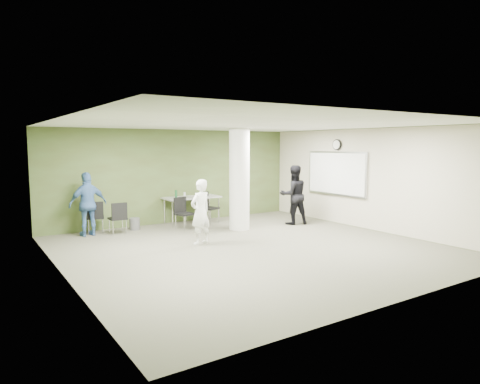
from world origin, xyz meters
TOP-DOWN VIEW (x-y plane):
  - floor at (0.00, 0.00)m, footprint 8.00×8.00m
  - ceiling at (0.00, 0.00)m, footprint 8.00×8.00m
  - wall_back at (0.00, 4.00)m, footprint 8.00×2.80m
  - wall_left at (-4.00, 0.00)m, footprint 0.02×8.00m
  - wall_right_cream at (4.00, 0.00)m, footprint 0.02×8.00m
  - column at (1.00, 2.00)m, footprint 0.56×0.56m
  - whiteboard at (3.92, 1.20)m, footprint 0.05×2.30m
  - wall_clock at (3.92, 1.20)m, footprint 0.06×0.32m
  - folding_table at (0.29, 3.54)m, footprint 1.69×0.75m
  - wastebasket at (-1.48, 3.52)m, footprint 0.28×0.28m
  - chair_back_left at (-2.05, 3.12)m, footprint 0.43×0.43m
  - chair_back_right at (-2.52, 3.57)m, footprint 0.52×0.52m
  - chair_table_left at (-0.31, 2.87)m, footprint 0.54×0.54m
  - chair_table_right at (0.71, 3.33)m, footprint 0.61×0.61m
  - woman_white at (-0.76, 0.98)m, footprint 0.64×0.51m
  - man_black at (2.76, 1.76)m, footprint 1.00×0.88m
  - man_blue at (-2.74, 3.40)m, footprint 1.00×0.50m

SIDE VIEW (x-z plane):
  - floor at x=0.00m, z-range 0.00..0.00m
  - wastebasket at x=-1.48m, z-range 0.00..0.33m
  - chair_back_left at x=-2.05m, z-range 0.07..0.92m
  - chair_back_right at x=-2.52m, z-range 0.07..0.94m
  - chair_table_left at x=-0.31m, z-range 0.07..0.96m
  - chair_table_right at x=0.71m, z-range 0.08..1.01m
  - folding_table at x=0.29m, z-range 0.23..1.28m
  - woman_white at x=-0.76m, z-range 0.00..1.54m
  - man_blue at x=-2.74m, z-range 0.00..1.65m
  - man_black at x=2.76m, z-range 0.00..1.75m
  - wall_back at x=0.00m, z-range 1.39..1.41m
  - wall_left at x=-4.00m, z-range 0.00..2.80m
  - wall_right_cream at x=4.00m, z-range 0.00..2.80m
  - column at x=1.00m, z-range 0.00..2.80m
  - whiteboard at x=3.92m, z-range 0.85..2.15m
  - wall_clock at x=3.92m, z-range 2.19..2.51m
  - ceiling at x=0.00m, z-range 2.80..2.80m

